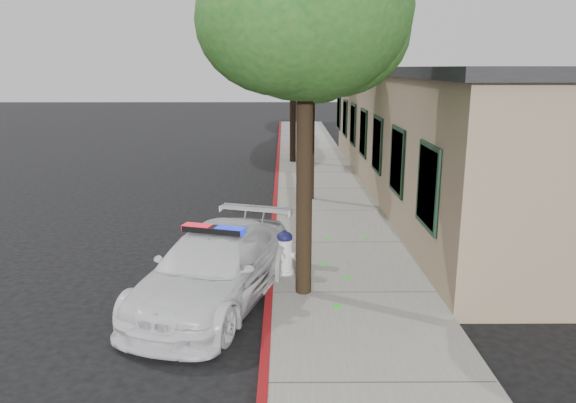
# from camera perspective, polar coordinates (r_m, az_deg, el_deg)

# --- Properties ---
(ground) EXTENTS (120.00, 120.00, 0.00)m
(ground) POSITION_cam_1_polar(r_m,az_deg,el_deg) (10.36, -2.31, -10.23)
(ground) COLOR black
(ground) RESTS_ON ground
(sidewalk) EXTENTS (3.20, 60.00, 0.15)m
(sidewalk) POSITION_cam_1_polar(r_m,az_deg,el_deg) (13.19, 5.10, -4.55)
(sidewalk) COLOR gray
(sidewalk) RESTS_ON ground
(red_curb) EXTENTS (0.14, 60.00, 0.16)m
(red_curb) POSITION_cam_1_polar(r_m,az_deg,el_deg) (13.13, -1.63, -4.56)
(red_curb) COLOR maroon
(red_curb) RESTS_ON ground
(clapboard_building) EXTENTS (7.30, 20.89, 4.24)m
(clapboard_building) POSITION_cam_1_polar(r_m,az_deg,el_deg) (19.63, 18.61, 6.99)
(clapboard_building) COLOR #90795E
(clapboard_building) RESTS_ON ground
(police_car) EXTENTS (3.18, 5.00, 1.47)m
(police_car) POSITION_cam_1_polar(r_m,az_deg,el_deg) (10.08, -7.65, -6.88)
(police_car) COLOR white
(police_car) RESTS_ON ground
(fire_hydrant) EXTENTS (0.52, 0.45, 0.90)m
(fire_hydrant) POSITION_cam_1_polar(r_m,az_deg,el_deg) (11.06, -0.36, -5.28)
(fire_hydrant) COLOR white
(fire_hydrant) RESTS_ON sidewalk
(street_tree_near) EXTENTS (3.62, 3.57, 6.53)m
(street_tree_near) POSITION_cam_1_polar(r_m,az_deg,el_deg) (9.53, 1.92, 18.63)
(street_tree_near) COLOR black
(street_tree_near) RESTS_ON sidewalk
(street_tree_mid) EXTENTS (2.84, 2.97, 5.42)m
(street_tree_mid) POSITION_cam_1_polar(r_m,az_deg,el_deg) (17.01, 2.46, 13.87)
(street_tree_mid) COLOR black
(street_tree_mid) RESTS_ON sidewalk
(street_tree_far) EXTENTS (3.26, 3.16, 5.92)m
(street_tree_far) POSITION_cam_1_polar(r_m,az_deg,el_deg) (24.02, 0.62, 14.72)
(street_tree_far) COLOR black
(street_tree_far) RESTS_ON sidewalk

